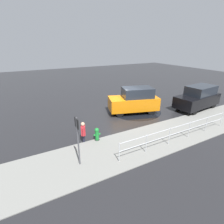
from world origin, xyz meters
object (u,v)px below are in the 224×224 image
pedestrian (83,131)px  sign_post (78,135)px  moving_hatchback (134,100)px  fire_hydrant (97,134)px  parked_sedan (198,98)px

pedestrian → sign_post: sign_post is taller
moving_hatchback → sign_post: (6.11, 4.29, 0.55)m
moving_hatchback → sign_post: size_ratio=1.76×
fire_hydrant → pedestrian: 0.82m
pedestrian → sign_post: size_ratio=0.51×
moving_hatchback → pedestrian: moving_hatchback is taller
parked_sedan → sign_post: size_ratio=1.85×
moving_hatchback → parked_sedan: (-5.28, 1.88, -0.03)m
moving_hatchback → fire_hydrant: 5.27m
moving_hatchback → pedestrian: bearing=24.7°
parked_sedan → fire_hydrant: bearing=4.6°
moving_hatchback → sign_post: bearing=35.1°
moving_hatchback → pedestrian: 5.76m
fire_hydrant → parked_sedan: bearing=-175.4°
fire_hydrant → sign_post: size_ratio=0.33×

